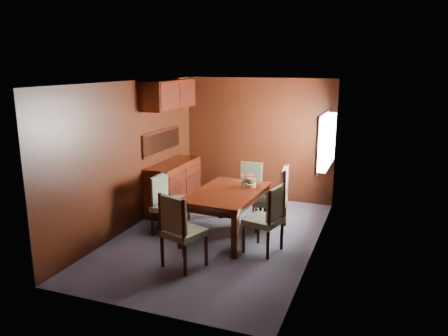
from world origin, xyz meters
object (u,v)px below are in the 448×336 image
at_px(dining_table, 227,198).
at_px(chair_head, 179,227).
at_px(sideboard, 174,186).
at_px(chair_left_near, 164,201).
at_px(flower_centerpiece, 249,180).
at_px(chair_right_near, 268,216).

xyz_separation_m(dining_table, chair_head, (-0.19, -1.28, -0.05)).
bearing_deg(chair_head, sideboard, 137.65).
xyz_separation_m(chair_left_near, chair_head, (0.79, -1.05, 0.04)).
height_order(chair_left_near, chair_head, chair_head).
distance_m(dining_table, chair_left_near, 1.02).
height_order(chair_left_near, flower_centerpiece, flower_centerpiece).
bearing_deg(flower_centerpiece, chair_head, -105.08).
height_order(chair_right_near, chair_head, chair_head).
relative_size(sideboard, chair_right_near, 1.39).
relative_size(sideboard, chair_head, 1.35).
xyz_separation_m(dining_table, flower_centerpiece, (0.25, 0.34, 0.22)).
bearing_deg(sideboard, dining_table, -32.36).
bearing_deg(chair_left_near, sideboard, -161.59).
xyz_separation_m(chair_left_near, chair_right_near, (1.75, -0.15, 0.03)).
relative_size(chair_left_near, chair_right_near, 0.95).
bearing_deg(flower_centerpiece, sideboard, 161.93).
bearing_deg(chair_head, chair_left_near, 146.11).
bearing_deg(flower_centerpiece, chair_right_near, -54.58).
xyz_separation_m(dining_table, chair_left_near, (-0.99, -0.24, -0.10)).
xyz_separation_m(sideboard, chair_head, (1.18, -2.16, 0.12)).
relative_size(chair_head, flower_centerpiece, 4.23).
bearing_deg(flower_centerpiece, chair_left_near, -154.71).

